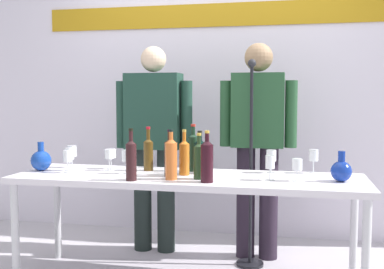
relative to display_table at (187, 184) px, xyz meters
name	(u,v)px	position (x,y,z in m)	size (l,w,h in m)	color
back_wall	(218,66)	(0.00, 1.24, 0.84)	(4.48, 0.11, 3.00)	silver
display_table	(187,184)	(0.00, 0.00, 0.00)	(2.27, 0.66, 0.72)	silver
decanter_blue_left	(41,160)	(-1.03, -0.02, 0.13)	(0.14, 0.14, 0.20)	navy
decanter_blue_right	(341,170)	(0.96, -0.02, 0.12)	(0.13, 0.13, 0.19)	navy
presenter_left	(154,135)	(-0.41, 0.61, 0.27)	(0.62, 0.22, 1.62)	black
presenter_right	(258,137)	(0.41, 0.61, 0.26)	(0.58, 0.22, 1.63)	#271D2B
wine_bottle_0	(200,155)	(0.06, 0.11, 0.18)	(0.07, 0.07, 0.29)	black
wine_bottle_1	(207,160)	(0.17, -0.21, 0.19)	(0.08, 0.08, 0.31)	black
wine_bottle_2	(184,156)	(-0.02, 0.02, 0.18)	(0.07, 0.07, 0.30)	#C7671C
wine_bottle_3	(171,158)	(-0.06, -0.16, 0.19)	(0.07, 0.07, 0.31)	#D2662A
wine_bottle_4	(199,160)	(0.10, -0.11, 0.18)	(0.07, 0.07, 0.29)	#21381C
wine_bottle_5	(194,151)	(0.00, 0.19, 0.20)	(0.07, 0.07, 0.33)	#193422
wine_bottle_6	(131,159)	(-0.30, -0.25, 0.19)	(0.07, 0.07, 0.32)	black
wine_bottle_7	(170,156)	(-0.10, -0.05, 0.19)	(0.07, 0.07, 0.31)	#452717
wine_bottle_8	(148,153)	(-0.31, 0.15, 0.18)	(0.07, 0.07, 0.31)	#4F3713
wine_glass_left_0	(127,156)	(-0.41, -0.01, 0.17)	(0.07, 0.07, 0.16)	white
wine_glass_left_1	(69,154)	(-0.84, 0.03, 0.17)	(0.06, 0.06, 0.16)	white
wine_glass_left_2	(111,154)	(-0.59, 0.17, 0.16)	(0.07, 0.07, 0.14)	white
wine_glass_left_3	(67,157)	(-0.81, -0.06, 0.17)	(0.06, 0.06, 0.15)	white
wine_glass_left_4	(72,152)	(-0.90, 0.17, 0.17)	(0.07, 0.07, 0.16)	white
wine_glass_left_5	(109,155)	(-0.58, 0.09, 0.17)	(0.06, 0.06, 0.15)	white
wine_glass_right_0	(297,165)	(0.70, -0.05, 0.15)	(0.06, 0.06, 0.14)	white
wine_glass_right_1	(314,156)	(0.81, 0.28, 0.17)	(0.06, 0.06, 0.16)	white
wine_glass_right_2	(270,163)	(0.54, -0.06, 0.16)	(0.06, 0.06, 0.15)	white
wine_glass_right_3	(271,156)	(0.53, 0.23, 0.17)	(0.07, 0.07, 0.16)	white
microphone_stand	(251,198)	(0.38, 0.43, -0.16)	(0.20, 0.20, 1.50)	black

